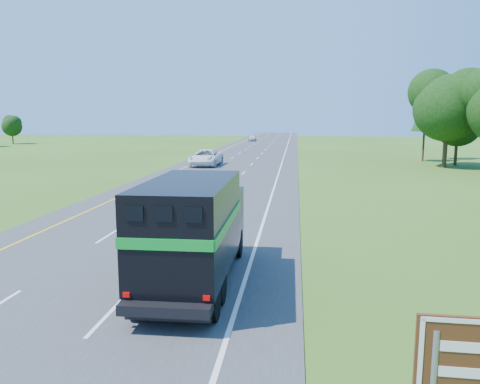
{
  "coord_description": "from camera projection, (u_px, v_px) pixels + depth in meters",
  "views": [
    {
      "loc": [
        7.2,
        -1.38,
        5.74
      ],
      "look_at": [
        4.15,
        24.31,
        1.62
      ],
      "focal_mm": 35.0,
      "sensor_mm": 36.0,
      "label": 1
    }
  ],
  "objects": [
    {
      "name": "road",
      "position": [
        230.0,
        170.0,
        52.12
      ],
      "size": [
        15.0,
        260.0,
        0.04
      ],
      "primitive_type": "cube",
      "color": "#38383A",
      "rests_on": "ground"
    },
    {
      "name": "lane_markings",
      "position": [
        230.0,
        169.0,
        52.12
      ],
      "size": [
        11.15,
        260.0,
        0.01
      ],
      "color": "yellow",
      "rests_on": "road"
    },
    {
      "name": "horse_truck",
      "position": [
        194.0,
        228.0,
        15.92
      ],
      "size": [
        2.75,
        8.4,
        3.71
      ],
      "rotation": [
        0.0,
        0.0,
        0.01
      ],
      "color": "black",
      "rests_on": "road"
    },
    {
      "name": "white_suv",
      "position": [
        206.0,
        158.0,
        56.09
      ],
      "size": [
        3.37,
        7.01,
        1.93
      ],
      "primitive_type": "imported",
      "rotation": [
        0.0,
        0.0,
        -0.02
      ],
      "color": "white",
      "rests_on": "road"
    },
    {
      "name": "far_car",
      "position": [
        253.0,
        138.0,
        114.9
      ],
      "size": [
        1.77,
        4.35,
        1.48
      ],
      "primitive_type": "imported",
      "rotation": [
        0.0,
        0.0,
        0.0
      ],
      "color": "silver",
      "rests_on": "road"
    }
  ]
}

